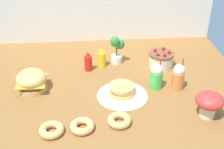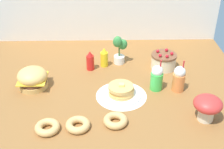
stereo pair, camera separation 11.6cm
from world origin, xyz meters
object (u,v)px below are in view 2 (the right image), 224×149
(orange_float_cup, at_px, (179,79))
(mushroom_stool, at_px, (207,106))
(layer_cake, at_px, (164,61))
(potted_plant, at_px, (119,49))
(cream_soda_cup, at_px, (157,78))
(pancake_stack, at_px, (121,91))
(donut_chocolate, at_px, (78,125))
(mustard_bottle, at_px, (104,58))
(ketchup_bottle, at_px, (90,61))
(donut_pink_glaze, at_px, (47,127))
(donut_vanilla, at_px, (115,120))
(burger, at_px, (33,78))

(orange_float_cup, relative_size, mushroom_stool, 1.36)
(layer_cake, bearing_deg, potted_plant, 165.94)
(cream_soda_cup, bearing_deg, potted_plant, 122.51)
(pancake_stack, distance_m, orange_float_cup, 0.44)
(pancake_stack, xyz_separation_m, potted_plant, (0.00, 0.50, 0.10))
(pancake_stack, bearing_deg, donut_chocolate, -130.28)
(mustard_bottle, distance_m, mushroom_stool, 0.99)
(layer_cake, relative_size, ketchup_bottle, 1.25)
(donut_chocolate, bearing_deg, potted_plant, 70.56)
(donut_pink_glaze, bearing_deg, ketchup_bottle, 72.33)
(mustard_bottle, relative_size, potted_plant, 0.66)
(ketchup_bottle, relative_size, potted_plant, 0.66)
(donut_chocolate, height_order, donut_vanilla, same)
(cream_soda_cup, height_order, donut_pink_glaze, cream_soda_cup)
(layer_cake, distance_m, donut_vanilla, 0.84)
(burger, relative_size, cream_soda_cup, 0.88)
(cream_soda_cup, height_order, donut_chocolate, cream_soda_cup)
(orange_float_cup, bearing_deg, donut_pink_glaze, -154.64)
(donut_vanilla, bearing_deg, ketchup_bottle, 105.02)
(ketchup_bottle, bearing_deg, mushroom_stool, -40.75)
(pancake_stack, relative_size, orange_float_cup, 1.13)
(pancake_stack, bearing_deg, mustard_bottle, 105.51)
(potted_plant, bearing_deg, orange_float_cup, -45.32)
(layer_cake, height_order, cream_soda_cup, cream_soda_cup)
(burger, height_order, pancake_stack, burger)
(mustard_bottle, bearing_deg, pancake_stack, -74.49)
(mustard_bottle, distance_m, donut_chocolate, 0.82)
(potted_plant, relative_size, mushroom_stool, 1.39)
(layer_cake, bearing_deg, cream_soda_cup, -108.69)
(pancake_stack, bearing_deg, layer_cake, 47.14)
(mustard_bottle, bearing_deg, donut_pink_glaze, -113.73)
(pancake_stack, xyz_separation_m, orange_float_cup, (0.43, 0.07, 0.06))
(cream_soda_cup, distance_m, donut_pink_glaze, 0.88)
(ketchup_bottle, bearing_deg, pancake_stack, -58.44)
(cream_soda_cup, xyz_separation_m, donut_vanilla, (-0.32, -0.40, -0.07))
(cream_soda_cup, bearing_deg, mushroom_stool, -53.33)
(donut_vanilla, bearing_deg, orange_float_cup, 37.90)
(cream_soda_cup, height_order, donut_vanilla, cream_soda_cup)
(donut_pink_glaze, xyz_separation_m, donut_chocolate, (0.19, 0.02, 0.00))
(mustard_bottle, xyz_separation_m, donut_vanilla, (0.07, -0.76, -0.05))
(ketchup_bottle, height_order, cream_soda_cup, cream_soda_cup)
(mustard_bottle, bearing_deg, donut_chocolate, -101.94)
(orange_float_cup, relative_size, donut_vanilla, 1.61)
(mustard_bottle, bearing_deg, layer_cake, -5.10)
(orange_float_cup, bearing_deg, ketchup_bottle, 154.16)
(layer_cake, bearing_deg, burger, -165.52)
(ketchup_bottle, relative_size, donut_vanilla, 1.08)
(orange_float_cup, distance_m, donut_vanilla, 0.62)
(donut_chocolate, relative_size, mushroom_stool, 0.85)
(mustard_bottle, distance_m, orange_float_cup, 0.68)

